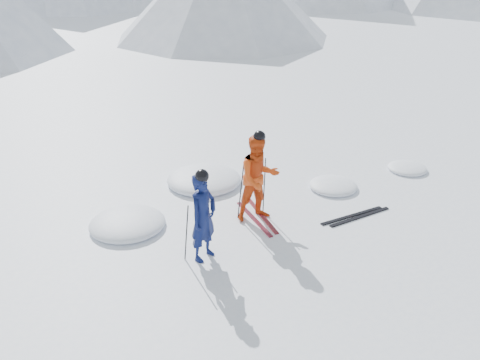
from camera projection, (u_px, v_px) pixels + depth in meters
ground at (323, 206)px, 11.97m from camera, size 160.00×160.00×0.00m
skier_blue at (203, 218)px, 9.64m from camera, size 0.74×0.59×1.78m
skier_red at (259, 178)px, 11.03m from camera, size 1.13×0.99×1.96m
pole_blue_left at (186, 233)px, 9.70m from camera, size 0.12×0.08×1.18m
pole_blue_right at (207, 222)px, 10.08m from camera, size 0.12×0.07×1.19m
pole_red_left at (241, 192)px, 11.18m from camera, size 0.13×0.10×1.31m
pole_red_right at (264, 186)px, 11.45m from camera, size 0.13×0.09×1.31m
ski_worn_left at (254, 219)px, 11.37m from camera, size 0.51×1.67×0.03m
ski_worn_right at (262, 215)px, 11.51m from camera, size 0.63×1.64×0.03m
ski_loose_a at (352, 216)px, 11.50m from camera, size 1.69×0.39×0.03m
ski_loose_b at (360, 217)px, 11.45m from camera, size 1.70×0.34×0.03m
snow_lumps at (218, 194)px, 12.50m from camera, size 8.74×4.27×0.42m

